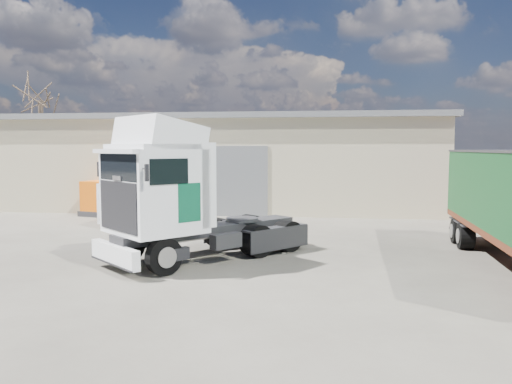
# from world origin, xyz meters

# --- Properties ---
(ground) EXTENTS (120.00, 120.00, 0.00)m
(ground) POSITION_xyz_m (0.00, 0.00, 0.00)
(ground) COLOR #2B2823
(ground) RESTS_ON ground
(warehouse) EXTENTS (30.60, 12.60, 5.42)m
(warehouse) POSITION_xyz_m (-6.00, 16.00, 2.66)
(warehouse) COLOR #BDB491
(warehouse) RESTS_ON ground
(bare_tree) EXTENTS (4.00, 4.00, 9.60)m
(bare_tree) POSITION_xyz_m (-18.00, 20.00, 7.92)
(bare_tree) COLOR #382B21
(bare_tree) RESTS_ON ground
(tractor_unit) EXTENTS (6.10, 6.43, 4.39)m
(tractor_unit) POSITION_xyz_m (-1.59, -0.45, 1.84)
(tractor_unit) COLOR black
(tractor_unit) RESTS_ON ground
(panel_van) EXTENTS (2.44, 4.97, 1.96)m
(panel_van) POSITION_xyz_m (-5.71, 7.32, 1.01)
(panel_van) COLOR black
(panel_van) RESTS_ON ground
(orange_skip) EXTENTS (3.23, 2.45, 1.79)m
(orange_skip) POSITION_xyz_m (-8.04, 9.37, 0.78)
(orange_skip) COLOR #2D2D30
(orange_skip) RESTS_ON ground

